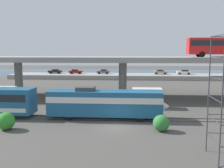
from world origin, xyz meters
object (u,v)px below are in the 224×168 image
Objects in this scene: train_locomotive at (110,102)px; parked_car_4 at (160,72)px; transit_bus_on_overpass at (222,46)px; parked_car_3 at (76,71)px; parked_car_1 at (55,71)px; parked_car_0 at (103,71)px; parked_car_2 at (184,72)px; service_truck_east at (141,97)px.

train_locomotive is 3.52× the size of parked_car_4.
parked_car_3 is at bearing 133.30° from transit_bus_on_overpass.
parked_car_1 is (-22.89, 52.03, -0.07)m from train_locomotive.
parked_car_3 is at bearing 3.34° from parked_car_0.
transit_bus_on_overpass is 2.63× the size of parked_car_2.
parked_car_1 is 0.98× the size of parked_car_4.
parked_car_2 is at bearing 88.64° from transit_bus_on_overpass.
parked_car_2 is at bearing -108.87° from service_truck_east.
parked_car_0 is at bearing 124.29° from transit_bus_on_overpass.
parked_car_3 is (-15.83, 51.62, -0.07)m from train_locomotive.
transit_bus_on_overpass is at bearing 38.51° from train_locomotive.
transit_bus_on_overpass reaches higher than parked_car_1.
parked_car_3 is (-34.58, 36.70, -7.67)m from transit_bus_on_overpass.
train_locomotive is 1.32× the size of transit_bus_on_overpass.
parked_car_4 is at bearing 179.90° from parked_car_0.
service_truck_east is at bearing 71.13° from parked_car_2.
parked_car_3 is at bearing 176.70° from parked_car_1.
parked_car_1 and parked_car_2 have the same top height.
parked_car_0 is 0.96× the size of parked_car_3.
train_locomotive is at bearing 69.38° from parked_car_2.
parked_car_1 and parked_car_4 have the same top height.
parked_car_0 is 0.92× the size of parked_car_4.
transit_bus_on_overpass reaches higher than service_truck_east.
parked_car_3 is at bearing 107.04° from train_locomotive.
parked_car_2 is 1.05× the size of parked_car_3.
parked_car_1 is at bearing 138.29° from transit_bus_on_overpass.
service_truck_east is at bearing -151.99° from transit_bus_on_overpass.
service_truck_east is 1.64× the size of parked_car_0.
service_truck_east is 48.75m from parked_car_3.
transit_bus_on_overpass is 2.77× the size of parked_car_3.
train_locomotive is 3.47× the size of parked_car_2.
parked_car_0 is at bearing 0.07° from parked_car_2.
parked_car_3 is (-20.09, 44.41, 0.49)m from service_truck_east.
parked_car_4 is at bearing 76.96° from train_locomotive.
parked_car_2 is 7.56m from parked_car_4.
transit_bus_on_overpass is 2.74× the size of parked_car_1.
train_locomotive is 53.51m from parked_car_4.
transit_bus_on_overpass is at bearing 138.29° from parked_car_1.
service_truck_east is at bearing 121.20° from parked_car_1.
train_locomotive is 56.84m from parked_car_1.
train_locomotive is at bearing 59.42° from service_truck_east.
parked_car_2 and parked_car_4 have the same top height.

